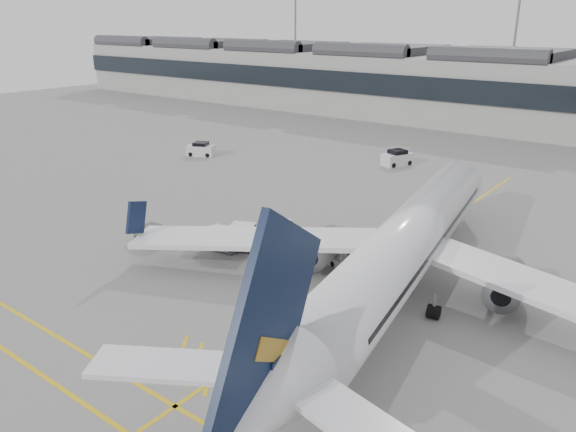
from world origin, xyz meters
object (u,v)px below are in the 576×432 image
Objects in this scene: pushback_tug at (152,235)px; baggage_cart_a at (243,236)px; airliner_main at (403,249)px; ramp_agent_b at (273,263)px; ramp_agent_a at (305,267)px; belt_loader at (352,264)px.

baggage_cart_a is at bearing 25.14° from pushback_tug.
airliner_main is 27.05× the size of ramp_agent_b.
ramp_agent_b is 11.50m from pushback_tug.
baggage_cart_a is at bearing 172.47° from airliner_main.
ramp_agent_a reaches higher than pushback_tug.
ramp_agent_a is at bearing -176.35° from airliner_main.
belt_loader is 3.02× the size of ramp_agent_b.
airliner_main is 9.38m from ramp_agent_b.
ramp_agent_b is (-8.70, -2.43, -2.53)m from airliner_main.
belt_loader is at bearing -147.92° from ramp_agent_b.
baggage_cart_a is at bearing -31.45° from ramp_agent_b.
baggage_cart_a is 7.58m from pushback_tug.
airliner_main reaches higher than ramp_agent_b.
baggage_cart_a is 1.57× the size of ramp_agent_a.
ramp_agent_a is at bearing -31.95° from baggage_cart_a.
ramp_agent_a is (-2.08, -2.85, 0.23)m from belt_loader.
pushback_tug is at bearing -178.81° from airliner_main.
pushback_tug is at bearing 141.42° from ramp_agent_a.
belt_loader is 3.04× the size of ramp_agent_a.
belt_loader is 3.53m from ramp_agent_a.
ramp_agent_a is (-6.56, -1.57, -2.54)m from airliner_main.
belt_loader is at bearing -11.68° from baggage_cart_a.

